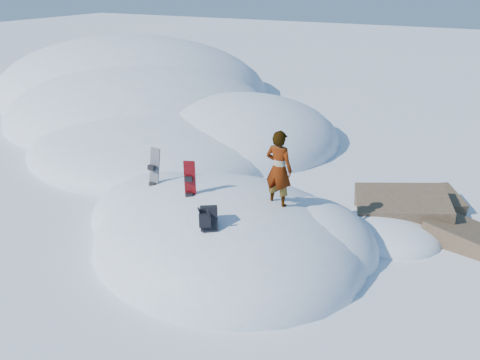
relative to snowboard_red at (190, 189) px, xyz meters
The scene contains 9 objects.
ground 1.82m from the snowboard_red, 32.22° to the left, with size 120.00×120.00×0.00m, color white.
snow_mound 1.84m from the snowboard_red, 51.83° to the left, with size 8.00×6.00×3.00m.
snow_ridge 14.25m from the snowboard_red, 133.35° to the left, with size 21.50×18.50×6.40m.
rock_outcrop 5.85m from the snowboard_red, 37.97° to the left, with size 4.68×4.41×1.68m.
snowboard_red is the anchor object (origin of this frame).
snowboard_dark 1.85m from the snowboard_red, 156.15° to the left, with size 0.34×0.35×1.64m.
backpack 1.43m from the snowboard_red, 41.29° to the right, with size 0.50×0.55×0.60m.
gear_pile 2.07m from the snowboard_red, 161.45° to the right, with size 0.84×0.62×0.23m.
person 2.16m from the snowboard_red, 19.97° to the left, with size 0.66×0.44×1.82m, color slate.
Camera 1 is at (5.00, -8.77, 6.22)m, focal length 35.00 mm.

